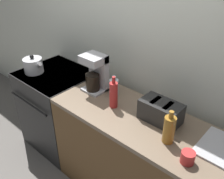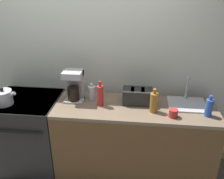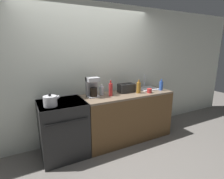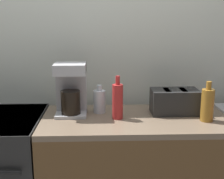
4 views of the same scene
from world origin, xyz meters
TOP-DOWN VIEW (x-y plane):
  - wall_back at (0.00, 0.72)m, footprint 8.00×0.05m
  - toaster at (0.64, 0.39)m, footprint 0.32×0.19m
  - coffee_maker at (-0.06, 0.40)m, footprint 0.21×0.18m
  - bottle_red at (0.24, 0.29)m, footprint 0.07×0.07m
  - bottle_amber at (0.81, 0.22)m, footprint 0.08×0.08m
  - bottle_clear at (0.13, 0.43)m, footprint 0.08×0.08m

SIDE VIEW (x-z plane):
  - bottle_clear at x=0.13m, z-range 0.92..1.12m
  - toaster at x=0.64m, z-range 0.94..1.11m
  - bottle_amber at x=0.81m, z-range 0.92..1.18m
  - bottle_red at x=0.24m, z-range 0.92..1.20m
  - coffee_maker at x=-0.06m, z-range 0.94..1.30m
  - wall_back at x=0.00m, z-range 0.00..2.60m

